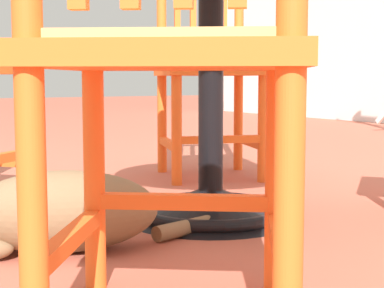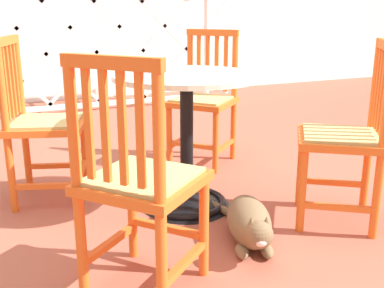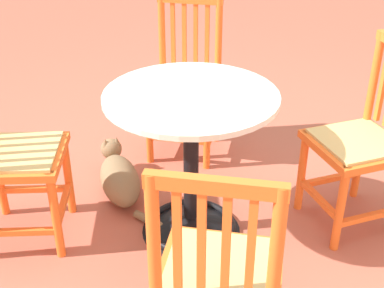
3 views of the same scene
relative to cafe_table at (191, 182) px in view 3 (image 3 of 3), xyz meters
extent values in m
plane|color=#AD5642|center=(-0.11, -0.11, -0.28)|extent=(24.00, 24.00, 0.00)
cone|color=black|center=(0.00, 0.00, -0.23)|extent=(0.48, 0.48, 0.10)
torus|color=black|center=(0.00, 0.00, -0.26)|extent=(0.44, 0.44, 0.04)
cylinder|color=black|center=(0.00, 0.00, 0.09)|extent=(0.07, 0.07, 0.66)
cylinder|color=black|center=(0.00, 0.00, 0.40)|extent=(0.20, 0.20, 0.04)
cylinder|color=silver|center=(0.00, 0.00, 0.43)|extent=(0.76, 0.76, 0.02)
cylinder|color=orange|center=(-0.44, 0.52, -0.06)|extent=(0.04, 0.04, 0.45)
cylinder|color=orange|center=(-0.55, 0.20, -0.06)|extent=(0.04, 0.04, 0.45)
cylinder|color=orange|center=(-0.87, 0.31, 0.17)|extent=(0.04, 0.04, 0.91)
cube|color=orange|center=(-0.60, 0.58, -0.14)|extent=(0.33, 0.14, 0.03)
cube|color=orange|center=(-0.71, 0.25, -0.14)|extent=(0.33, 0.14, 0.03)
cube|color=orange|center=(-0.50, 0.36, -0.11)|extent=(0.14, 0.33, 0.03)
cube|color=orange|center=(-0.66, 0.42, 0.15)|extent=(0.51, 0.51, 0.04)
cube|color=tan|center=(-0.66, 0.42, 0.17)|extent=(0.44, 0.44, 0.02)
cube|color=orange|center=(-0.85, 0.37, 0.40)|extent=(0.03, 0.03, 0.39)
cylinder|color=orange|center=(-0.43, -0.40, -0.06)|extent=(0.04, 0.04, 0.45)
cylinder|color=orange|center=(-0.21, -0.66, -0.06)|extent=(0.04, 0.04, 0.45)
cylinder|color=orange|center=(-0.69, -0.62, 0.17)|extent=(0.04, 0.04, 0.91)
cylinder|color=orange|center=(-0.48, -0.88, 0.17)|extent=(0.04, 0.04, 0.91)
cube|color=orange|center=(-0.56, -0.51, -0.14)|extent=(0.28, 0.24, 0.03)
cube|color=orange|center=(-0.34, -0.77, -0.14)|extent=(0.28, 0.24, 0.03)
cube|color=orange|center=(-0.32, -0.53, -0.11)|extent=(0.24, 0.28, 0.03)
cube|color=orange|center=(-0.45, -0.64, 0.15)|extent=(0.56, 0.56, 0.04)
cube|color=tan|center=(-0.45, -0.64, 0.17)|extent=(0.49, 0.49, 0.02)
cube|color=orange|center=(-0.65, -0.67, 0.40)|extent=(0.03, 0.03, 0.39)
cube|color=orange|center=(-0.61, -0.72, 0.40)|extent=(0.03, 0.03, 0.39)
cube|color=orange|center=(-0.56, -0.78, 0.40)|extent=(0.03, 0.03, 0.39)
cube|color=orange|center=(-0.52, -0.83, 0.40)|extent=(0.03, 0.03, 0.39)
cylinder|color=orange|center=(0.38, -0.50, -0.06)|extent=(0.04, 0.04, 0.45)
cylinder|color=orange|center=(0.58, -0.23, -0.06)|extent=(0.04, 0.04, 0.45)
cube|color=orange|center=(0.52, -0.60, -0.14)|extent=(0.29, 0.22, 0.03)
cube|color=orange|center=(0.72, -0.33, -0.14)|extent=(0.29, 0.22, 0.03)
cube|color=orange|center=(0.48, -0.37, -0.11)|extent=(0.22, 0.29, 0.03)
cube|color=orange|center=(0.62, -0.47, 0.15)|extent=(0.56, 0.56, 0.04)
cube|color=tan|center=(0.62, -0.47, 0.17)|extent=(0.49, 0.49, 0.02)
cylinder|color=orange|center=(0.39, 0.42, -0.06)|extent=(0.04, 0.04, 0.45)
cube|color=orange|center=(0.40, 0.66, 0.15)|extent=(0.56, 0.56, 0.04)
cube|color=tan|center=(0.40, 0.66, 0.17)|extent=(0.49, 0.49, 0.02)
cube|color=orange|center=(0.60, 0.70, 0.40)|extent=(0.03, 0.03, 0.39)
cube|color=orange|center=(0.55, 0.75, 0.40)|extent=(0.03, 0.03, 0.39)
cube|color=orange|center=(0.51, 0.80, 0.40)|extent=(0.03, 0.03, 0.39)
cube|color=orange|center=(0.47, 0.85, 0.40)|extent=(0.03, 0.03, 0.39)
cube|color=orange|center=(0.53, 0.78, 0.61)|extent=(0.27, 0.31, 0.04)
ellipsoid|color=brown|center=(0.11, -0.47, -0.19)|extent=(0.35, 0.48, 0.19)
ellipsoid|color=silver|center=(0.07, -0.57, -0.20)|extent=(0.21, 0.22, 0.14)
sphere|color=brown|center=(0.02, -0.71, -0.13)|extent=(0.12, 0.12, 0.12)
ellipsoid|color=silver|center=(0.00, -0.75, -0.15)|extent=(0.06, 0.06, 0.04)
cone|color=brown|center=(0.05, -0.71, -0.08)|extent=(0.04, 0.04, 0.04)
cone|color=brown|center=(-0.01, -0.68, -0.08)|extent=(0.04, 0.04, 0.04)
ellipsoid|color=brown|center=(0.10, -0.65, -0.26)|extent=(0.10, 0.13, 0.05)
ellipsoid|color=brown|center=(0.00, -0.61, -0.26)|extent=(0.10, 0.13, 0.05)
cylinder|color=brown|center=(0.13, -0.15, -0.26)|extent=(0.09, 0.22, 0.04)
camera|label=1|loc=(1.47, -0.94, 0.11)|focal=57.93mm
camera|label=2|loc=(-0.96, -2.21, 0.77)|focal=44.11mm
camera|label=3|loc=(1.28, 1.63, 1.37)|focal=49.78mm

